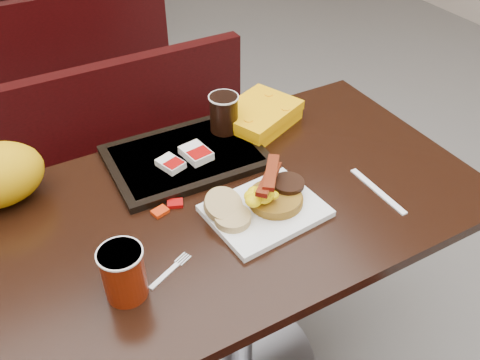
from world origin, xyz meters
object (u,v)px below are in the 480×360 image
bench_near_n (148,170)px  tray (186,156)px  pancake_stack (276,198)px  fork (164,276)px  knife (378,191)px  hashbrown_sleeve_left (171,164)px  coffee_cup_far (224,113)px  table_far (37,5)px  clamshell (259,116)px  table_near (237,296)px  hashbrown_sleeve_right (196,153)px  coffee_cup_near (124,273)px  platter (265,211)px  bench_far_s (66,50)px

bench_near_n → tray: (-0.04, -0.50, 0.40)m
pancake_stack → tray: (-0.11, 0.28, -0.02)m
fork → knife: 0.56m
fork → hashbrown_sleeve_left: hashbrown_sleeve_left is taller
pancake_stack → tray: bearing=111.3°
tray → coffee_cup_far: (0.14, 0.05, 0.06)m
knife → pancake_stack: bearing=-107.0°
table_far → knife: knife is taller
pancake_stack → knife: bearing=-17.1°
bench_near_n → coffee_cup_far: (0.10, -0.45, 0.46)m
fork → clamshell: (0.46, 0.40, 0.03)m
knife → table_near: bearing=-114.9°
knife → hashbrown_sleeve_right: size_ratio=2.35×
fork → bench_near_n: bearing=49.2°
coffee_cup_near → coffee_cup_far: bearing=42.9°
fork → coffee_cup_far: coffee_cup_far is taller
bench_near_n → coffee_cup_near: 1.01m
knife → platter: bearing=-103.6°
platter → table_far: bearing=85.7°
platter → tray: tray is taller
bench_near_n → bench_far_s: 1.20m
table_near → clamshell: clamshell is taller
bench_far_s → hashbrown_sleeve_right: size_ratio=12.21×
bench_far_s → pancake_stack: pancake_stack is taller
table_near → coffee_cup_near: coffee_cup_near is taller
knife → coffee_cup_near: bearing=-90.3°
table_far → coffee_cup_far: bearing=-87.5°
knife → tray: bearing=-134.6°
knife → coffee_cup_far: bearing=-151.8°
hashbrown_sleeve_right → clamshell: bearing=9.2°
platter → pancake_stack: (0.03, 0.01, 0.02)m
coffee_cup_near → coffee_cup_far: (0.43, 0.40, 0.01)m
bench_far_s → knife: (0.32, -2.05, 0.39)m
coffee_cup_near → tray: coffee_cup_near is taller
coffee_cup_near → hashbrown_sleeve_right: bearing=46.5°
bench_far_s → table_far: bearing=90.0°
coffee_cup_near → knife: 0.65m
bench_near_n → hashbrown_sleeve_left: 0.68m
platter → coffee_cup_near: 0.37m
platter → coffee_cup_near: bearing=-174.8°
pancake_stack → coffee_cup_far: size_ratio=1.22×
table_far → coffee_cup_near: 2.80m
platter → hashbrown_sleeve_right: size_ratio=3.17×
pancake_stack → coffee_cup_far: (0.03, 0.33, 0.04)m
bench_far_s → hashbrown_sleeve_left: size_ratio=14.90×
table_far → hashbrown_sleeve_left: hashbrown_sleeve_left is taller
coffee_cup_far → hashbrown_sleeve_left: bearing=-157.2°
bench_far_s → coffee_cup_far: size_ratio=9.37×
table_far → tray: tray is taller
tray → hashbrown_sleeve_left: bearing=-147.4°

